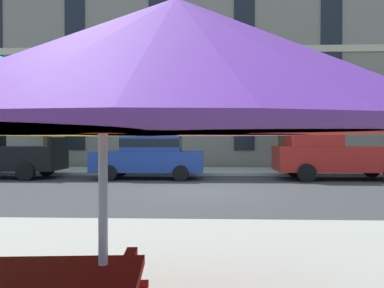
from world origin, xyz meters
TOP-DOWN VIEW (x-y plane):
  - ground_plane at (0.00, 0.00)m, footprint 120.00×120.00m
  - sidewalk_far at (0.00, 6.80)m, footprint 56.00×3.60m
  - apartment_building at (0.00, 14.99)m, footprint 36.72×12.08m
  - sedan_blue at (-1.99, 3.70)m, footprint 4.40×1.98m
  - pickup_red at (5.34, 3.70)m, footprint 5.10×2.12m
  - street_tree_left at (-7.70, 7.26)m, footprint 2.24×1.77m
  - street_tree_middle at (3.73, 7.02)m, footprint 2.99×2.82m
  - patio_umbrella at (-0.33, -9.00)m, footprint 4.09×3.80m

SIDE VIEW (x-z plane):
  - ground_plane at x=0.00m, z-range 0.00..0.00m
  - sidewalk_far at x=0.00m, z-range 0.00..0.12m
  - sedan_blue at x=-1.99m, z-range 0.06..1.84m
  - pickup_red at x=5.34m, z-range -0.07..2.13m
  - patio_umbrella at x=-0.33m, z-range 0.77..2.95m
  - street_tree_left at x=-7.70m, z-range 1.10..5.39m
  - street_tree_middle at x=3.73m, z-range 1.34..6.75m
  - apartment_building at x=0.00m, z-range 0.00..12.80m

